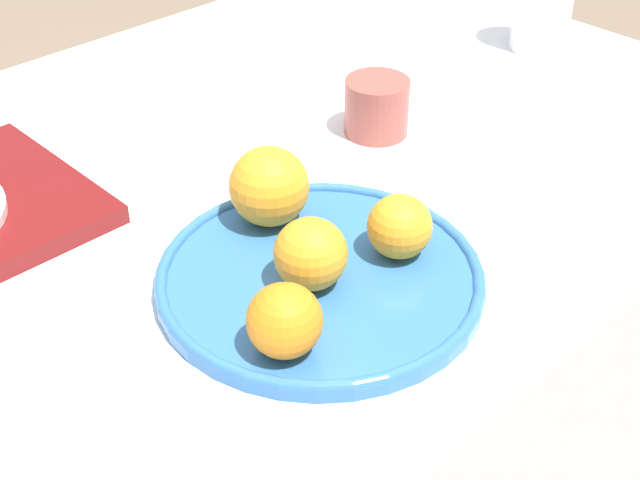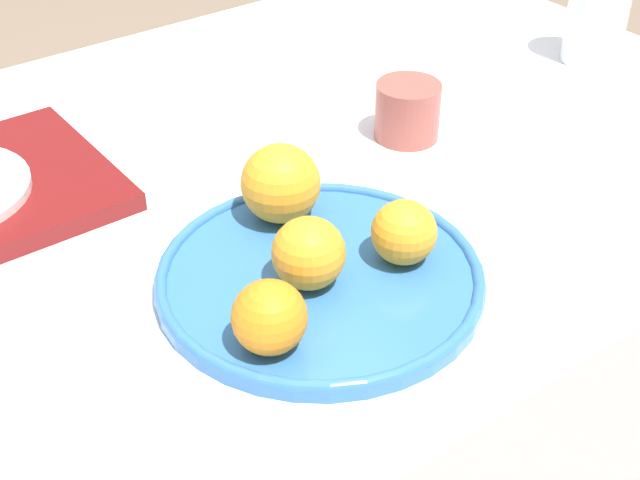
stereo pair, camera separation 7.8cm
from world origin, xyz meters
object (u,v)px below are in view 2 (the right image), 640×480
Objects in this scene: orange_2 at (281,183)px; water_glass at (597,15)px; fruit_platter at (320,276)px; orange_3 at (269,317)px; cup_1 at (407,111)px; orange_1 at (404,232)px; napkin at (240,109)px; orange_0 at (309,253)px.

water_glass is (0.56, 0.08, 0.01)m from orange_2.
fruit_platter is 4.81× the size of orange_3.
cup_1 is at bearing 33.19° from fruit_platter.
orange_1 is 0.48× the size of water_glass.
orange_1 is at bearing -68.14° from orange_2.
orange_1 is at bearing -21.09° from fruit_platter.
fruit_platter is 0.35m from napkin.
orange_0 is at bearing -112.80° from napkin.
napkin is (0.22, 0.38, -0.04)m from orange_3.
fruit_platter is at bearing -104.17° from orange_2.
cup_1 is at bearing 32.31° from orange_0.
cup_1 is at bearing -54.26° from napkin.
water_glass is (0.60, 0.18, 0.02)m from orange_0.
napkin is (0.12, 0.33, -0.01)m from fruit_platter.
fruit_platter is 0.09m from orange_1.
water_glass is at bearing 1.78° from cup_1.
cup_1 is at bearing 47.72° from orange_1.
orange_0 is at bearing -111.89° from orange_2.
napkin is (0.14, 0.34, -0.04)m from orange_0.
orange_2 is 0.23m from cup_1.
water_glass is 0.34m from cup_1.
orange_0 is 0.09m from orange_3.
orange_3 reaches higher than cup_1.
orange_3 is at bearing -149.51° from fruit_platter.
cup_1 is (0.26, 0.17, -0.01)m from orange_0.
orange_0 is 0.11m from orange_2.
orange_2 is (0.04, 0.10, 0.01)m from orange_0.
orange_3 is 0.49× the size of water_glass.
cup_1 is at bearing -178.22° from water_glass.
cup_1 is at bearing 32.48° from orange_3.
orange_3 is at bearing -161.63° from water_glass.
orange_1 is 0.55m from water_glass.
napkin is at bearing 69.32° from fruit_platter.
orange_2 reaches higher than orange_1.
orange_0 reaches higher than fruit_platter.
water_glass is at bearing 16.32° from orange_0.
orange_2 reaches higher than napkin.
orange_0 is 0.88× the size of cup_1.
orange_0 is 1.06× the size of orange_3.
orange_0 is 0.37m from napkin.
fruit_platter is at bearing -163.70° from water_glass.
orange_3 is 0.71m from water_glass.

